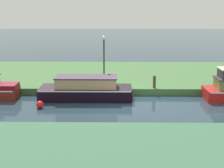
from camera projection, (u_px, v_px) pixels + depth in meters
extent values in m
plane|color=#243746|center=(132.00, 105.00, 18.81)|extent=(120.00, 120.00, 0.00)
cube|color=#436D3C|center=(128.00, 75.00, 25.57)|extent=(72.00, 10.00, 0.40)
cube|color=maroon|center=(8.00, 86.00, 19.90)|extent=(1.11, 1.20, 0.25)
cube|color=black|center=(86.00, 93.00, 19.93)|extent=(5.37, 1.85, 0.72)
cube|color=white|center=(86.00, 88.00, 19.86)|extent=(5.26, 1.88, 0.07)
cube|color=tan|center=(86.00, 82.00, 19.78)|extent=(3.50, 1.41, 0.57)
cube|color=#352737|center=(86.00, 77.00, 19.71)|extent=(3.60, 1.48, 0.06)
cylinder|color=#333338|center=(104.00, 62.00, 21.72)|extent=(0.10, 0.10, 2.84)
sphere|color=white|center=(104.00, 38.00, 21.37)|extent=(0.24, 0.24, 0.24)
cylinder|color=#473A2B|center=(154.00, 82.00, 20.92)|extent=(0.18, 0.18, 0.74)
sphere|color=red|center=(40.00, 105.00, 18.17)|extent=(0.40, 0.40, 0.40)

